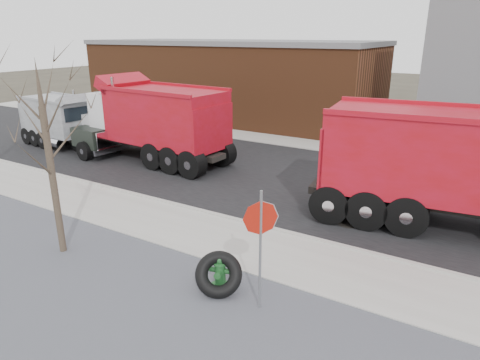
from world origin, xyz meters
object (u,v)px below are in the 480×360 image
Objects in this scene: stop_sign at (261,231)px; dump_truck_grey at (65,120)px; dump_truck_red_a at (473,166)px; fire_hydrant at (220,272)px; truck_tire at (219,274)px; dump_truck_red_b at (147,118)px.

dump_truck_grey is (-15.16, 6.95, -0.40)m from stop_sign.
fire_hydrant is at bearing -132.56° from dump_truck_red_a.
fire_hydrant is 0.21m from truck_tire.
fire_hydrant is 11.75m from dump_truck_red_b.
dump_truck_red_b is at bearing 14.05° from dump_truck_grey.
stop_sign is 0.42× the size of dump_truck_grey.
truck_tire is 15.71m from dump_truck_grey.
dump_truck_red_a reaches higher than dump_truck_red_b.
dump_truck_red_b is (-8.98, 7.42, 1.53)m from fire_hydrant.
fire_hydrant is at bearing 144.37° from dump_truck_red_b.
fire_hydrant is 8.10m from dump_truck_red_a.
dump_truck_grey is (-13.99, 6.73, 1.06)m from fire_hydrant.
stop_sign is at bearing -26.93° from fire_hydrant.
dump_truck_red_a reaches higher than stop_sign.
fire_hydrant is 1.88m from stop_sign.
dump_truck_red_b reaches higher than dump_truck_grey.
truck_tire is 0.50× the size of stop_sign.
dump_truck_grey reaches higher than fire_hydrant.
dump_truck_red_b is at bearing 168.79° from dump_truck_red_a.
truck_tire is at bearing -82.33° from fire_hydrant.
dump_truck_red_b is (-9.06, 7.61, 1.47)m from truck_tire.
dump_truck_red_b is (-10.15, 7.64, 0.08)m from stop_sign.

